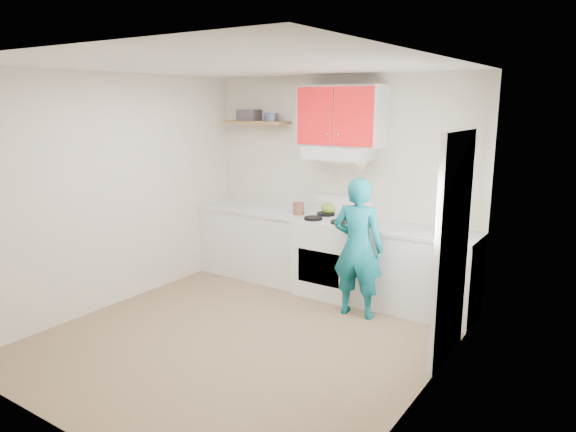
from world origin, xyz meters
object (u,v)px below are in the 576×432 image
Objects in this scene: tin at (271,117)px; kettle at (328,208)px; stove at (332,256)px; person at (358,248)px; crock at (299,209)px.

kettle is at bearing 5.33° from tin.
person reaches higher than stove.
kettle is at bearing 37.30° from crock.
kettle is at bearing 129.97° from stove.
stove is 0.78m from person.
stove is at bearing 1.30° from crock.
crock is at bearing -29.78° from person.
stove is 0.60m from kettle.
tin is at bearing 163.80° from crock.
stove is at bearing -65.00° from kettle.
crock is (-0.29, -0.22, -0.01)m from kettle.
person is at bearing -20.71° from tin.
stove is at bearing -45.53° from person.
kettle is 0.11× the size of person.
person is at bearing -38.61° from stove.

